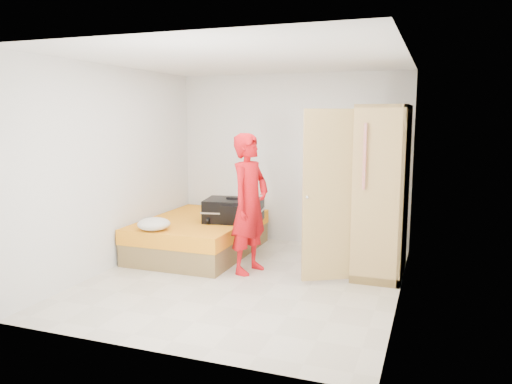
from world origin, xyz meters
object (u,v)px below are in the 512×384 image
(wardrobe, at_px, (378,195))
(suitcase, at_px, (234,210))
(bed, at_px, (200,236))
(round_cushion, at_px, (154,224))
(person, at_px, (250,204))

(wardrobe, xyz_separation_m, suitcase, (-1.98, 0.08, -0.34))
(bed, xyz_separation_m, round_cushion, (-0.24, -0.84, 0.33))
(person, bearing_deg, round_cushion, 115.36)
(wardrobe, distance_m, person, 1.60)
(round_cushion, bearing_deg, wardrobe, 15.87)
(bed, relative_size, person, 1.15)
(wardrobe, relative_size, round_cushion, 4.93)
(wardrobe, height_order, person, wardrobe)
(bed, distance_m, round_cushion, 0.93)
(round_cushion, bearing_deg, person, 12.17)
(wardrobe, bearing_deg, bed, 178.66)
(suitcase, bearing_deg, bed, 173.08)
(suitcase, relative_size, round_cushion, 2.09)
(bed, relative_size, suitcase, 2.27)
(person, bearing_deg, bed, 73.11)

